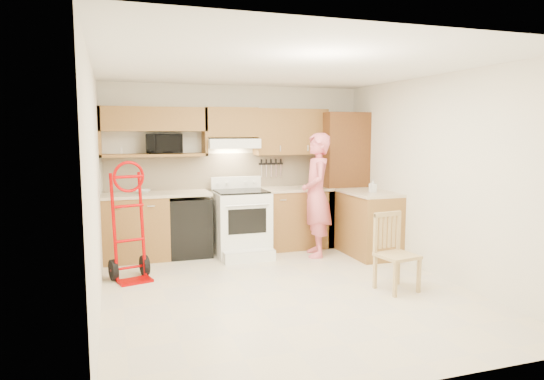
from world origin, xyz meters
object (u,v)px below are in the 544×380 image
dining_chair (397,253)px  range (242,217)px  microwave (165,144)px  person (316,195)px  hand_truck (130,227)px

dining_chair → range: bearing=112.1°
microwave → person: 2.31m
person → dining_chair: bearing=21.7°
person → dining_chair: person is taller
microwave → hand_truck: bearing=-108.9°
person → hand_truck: person is taller
person → hand_truck: 2.65m
range → microwave: bearing=159.3°
range → dining_chair: range is taller
microwave → range: microwave is taller
hand_truck → range: bearing=9.9°
person → dining_chair: (0.24, -1.75, -0.45)m
dining_chair → microwave: bearing=123.9°
range → person: bearing=-18.5°
person → hand_truck: bearing=-67.6°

